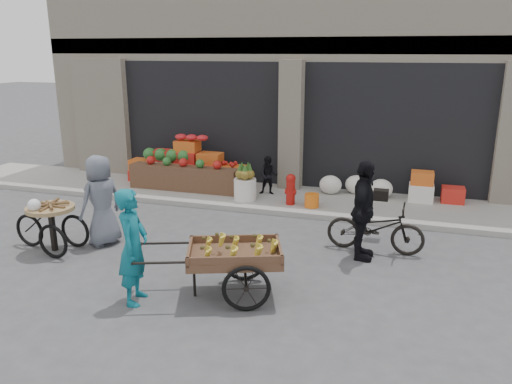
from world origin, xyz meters
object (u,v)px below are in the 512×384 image
(tricycle_cart, at_px, (51,221))
(cyclist, at_px, (363,211))
(orange_bucket, at_px, (312,200))
(pineapple_bin, at_px, (245,189))
(fire_hydrant, at_px, (291,188))
(vendor_grey, at_px, (101,200))
(banana_cart, at_px, (231,251))
(bicycle, at_px, (375,227))
(vendor_woman, at_px, (133,247))
(seated_person, at_px, (269,176))

(tricycle_cart, distance_m, cyclist, 5.50)
(orange_bucket, bearing_deg, pineapple_bin, 176.42)
(fire_hydrant, distance_m, tricycle_cart, 5.05)
(vendor_grey, height_order, cyclist, cyclist)
(banana_cart, relative_size, vendor_grey, 1.46)
(pineapple_bin, distance_m, tricycle_cart, 4.40)
(bicycle, bearing_deg, vendor_woman, 134.74)
(tricycle_cart, height_order, bicycle, tricycle_cart)
(fire_hydrant, relative_size, seated_person, 0.76)
(orange_bucket, distance_m, seated_person, 1.42)
(vendor_woman, xyz_separation_m, vendor_grey, (-1.72, 1.79, 0.00))
(orange_bucket, height_order, vendor_woman, vendor_woman)
(tricycle_cart, bearing_deg, orange_bucket, 45.72)
(pineapple_bin, distance_m, banana_cart, 4.52)
(banana_cart, xyz_separation_m, tricycle_cart, (-3.66, 0.67, -0.13))
(seated_person, bearing_deg, fire_hydrant, -52.88)
(vendor_woman, bearing_deg, tricycle_cart, 51.19)
(pineapple_bin, distance_m, orange_bucket, 1.61)
(orange_bucket, relative_size, cyclist, 0.18)
(banana_cart, bearing_deg, orange_bucket, 64.81)
(tricycle_cart, height_order, cyclist, cyclist)
(orange_bucket, distance_m, cyclist, 2.70)
(banana_cart, bearing_deg, pineapple_bin, 85.65)
(seated_person, height_order, vendor_woman, vendor_woman)
(fire_hydrant, bearing_deg, pineapple_bin, 177.40)
(fire_hydrant, relative_size, cyclist, 0.41)
(orange_bucket, height_order, cyclist, cyclist)
(vendor_woman, xyz_separation_m, tricycle_cart, (-2.40, 1.24, -0.28))
(pineapple_bin, distance_m, bicycle, 3.69)
(fire_hydrant, bearing_deg, banana_cart, -88.21)
(cyclist, bearing_deg, fire_hydrant, 39.65)
(seated_person, bearing_deg, pineapple_bin, -133.69)
(pineapple_bin, distance_m, seated_person, 0.75)
(orange_bucket, relative_size, vendor_grey, 0.19)
(seated_person, height_order, tricycle_cart, seated_person)
(banana_cart, xyz_separation_m, cyclist, (1.68, 1.95, 0.17))
(bicycle, distance_m, cyclist, 0.61)
(tricycle_cart, bearing_deg, fire_hydrant, 49.91)
(fire_hydrant, bearing_deg, tricycle_cart, -134.27)
(orange_bucket, relative_size, vendor_woman, 0.19)
(orange_bucket, height_order, seated_person, seated_person)
(banana_cart, height_order, vendor_grey, vendor_grey)
(banana_cart, distance_m, bicycle, 3.02)
(tricycle_cart, height_order, vendor_grey, vendor_grey)
(vendor_woman, distance_m, bicycle, 4.30)
(vendor_woman, bearing_deg, vendor_grey, 32.28)
(seated_person, height_order, cyclist, cyclist)
(fire_hydrant, bearing_deg, bicycle, -43.84)
(fire_hydrant, xyz_separation_m, bicycle, (2.01, -1.93, -0.05))
(orange_bucket, bearing_deg, vendor_grey, -137.95)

